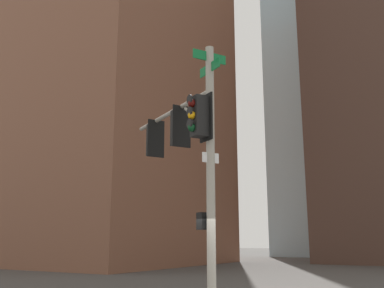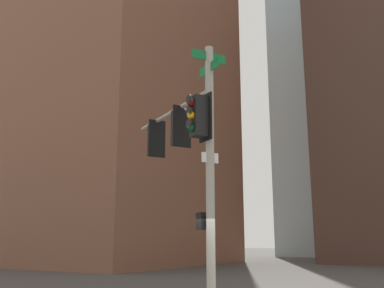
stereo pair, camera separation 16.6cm
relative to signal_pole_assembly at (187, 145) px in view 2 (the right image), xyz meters
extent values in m
cylinder|color=#9E998C|center=(-0.97, 0.49, -1.07)|extent=(0.21, 0.21, 6.77)
cylinder|color=#9E998C|center=(0.91, -0.59, 1.16)|extent=(3.82, 2.27, 0.12)
cylinder|color=#9E998C|center=(-0.30, 0.10, 0.71)|extent=(0.94, 0.59, 0.75)
cube|color=#0F6B33|center=(-0.97, 0.49, 2.06)|extent=(0.50, 0.84, 0.24)
cube|color=#0F6B33|center=(-0.97, 0.49, 1.76)|extent=(0.80, 0.48, 0.24)
cube|color=white|center=(-0.97, 0.49, -0.52)|extent=(0.25, 0.40, 0.24)
cube|color=black|center=(0.47, -0.34, 0.60)|extent=(0.46, 0.46, 1.00)
cube|color=black|center=(0.31, -0.24, 0.60)|extent=(0.31, 0.49, 1.16)
sphere|color=#470A07|center=(0.65, -0.44, 0.90)|extent=(0.20, 0.20, 0.20)
cylinder|color=black|center=(0.71, -0.47, 0.99)|extent=(0.15, 0.22, 0.23)
sphere|color=#F29E0C|center=(0.65, -0.44, 0.60)|extent=(0.20, 0.20, 0.20)
cylinder|color=black|center=(0.71, -0.47, 0.69)|extent=(0.15, 0.22, 0.23)
sphere|color=#0A3819|center=(0.65, -0.44, 0.30)|extent=(0.20, 0.20, 0.20)
cylinder|color=black|center=(0.71, -0.47, 0.39)|extent=(0.15, 0.22, 0.23)
cube|color=black|center=(1.92, -1.17, 0.60)|extent=(0.46, 0.46, 1.00)
cube|color=black|center=(1.75, -1.08, 0.60)|extent=(0.31, 0.49, 1.16)
sphere|color=red|center=(2.09, -1.27, 0.90)|extent=(0.20, 0.20, 0.20)
cylinder|color=black|center=(2.15, -1.31, 0.99)|extent=(0.15, 0.22, 0.23)
sphere|color=#4C330A|center=(2.09, -1.27, 0.60)|extent=(0.20, 0.20, 0.20)
cylinder|color=black|center=(2.15, -1.31, 0.69)|extent=(0.15, 0.22, 0.23)
sphere|color=#0A3819|center=(2.09, -1.27, 0.30)|extent=(0.20, 0.20, 0.20)
cylinder|color=black|center=(2.15, -1.31, 0.39)|extent=(0.15, 0.22, 0.23)
cube|color=black|center=(-0.82, 0.76, 0.46)|extent=(0.46, 0.46, 1.00)
cube|color=black|center=(-0.92, 0.59, 0.46)|extent=(0.49, 0.31, 1.16)
sphere|color=#470A07|center=(-0.72, 0.93, 0.76)|extent=(0.20, 0.20, 0.20)
cylinder|color=black|center=(-0.69, 0.99, 0.85)|extent=(0.22, 0.15, 0.23)
sphere|color=#F29E0C|center=(-0.72, 0.93, 0.46)|extent=(0.20, 0.20, 0.20)
cylinder|color=black|center=(-0.69, 0.99, 0.55)|extent=(0.22, 0.15, 0.23)
sphere|color=#0A3819|center=(-0.72, 0.93, 0.16)|extent=(0.20, 0.20, 0.20)
cylinder|color=black|center=(-0.69, 0.99, 0.25)|extent=(0.22, 0.15, 0.23)
cube|color=black|center=(-0.75, 0.37, -2.00)|extent=(0.40, 0.44, 0.40)
cube|color=#EA5914|center=(-0.64, 0.30, -2.00)|extent=(0.14, 0.23, 0.28)
cube|color=brown|center=(25.65, -20.62, 14.38)|extent=(26.67, 18.84, 37.68)
cube|color=#8CB2C6|center=(2.96, -55.14, 31.56)|extent=(22.75, 23.79, 72.03)
camera|label=1|loc=(-5.80, 9.49, -2.44)|focal=40.76mm
camera|label=2|loc=(-5.94, 9.40, -2.44)|focal=40.76mm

